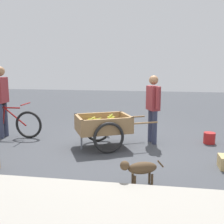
% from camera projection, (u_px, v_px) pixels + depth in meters
% --- Properties ---
extents(ground_plane, '(24.00, 24.00, 0.00)m').
position_uv_depth(ground_plane, '(118.00, 145.00, 6.13)').
color(ground_plane, '#3D3F44').
extents(fruit_cart, '(1.82, 1.41, 0.72)m').
position_uv_depth(fruit_cart, '(103.00, 127.00, 5.91)').
color(fruit_cart, '#937047').
rests_on(fruit_cart, ground).
extents(vendor_person, '(0.33, 0.48, 1.52)m').
position_uv_depth(vendor_person, '(153.00, 103.00, 6.15)').
color(vendor_person, '#333851').
rests_on(vendor_person, ground).
extents(bicycle, '(1.66, 0.46, 0.85)m').
position_uv_depth(bicycle, '(9.00, 123.00, 6.69)').
color(bicycle, black).
rests_on(bicycle, ground).
extents(cyclist_person, '(0.23, 0.56, 1.71)m').
position_uv_depth(cyclist_person, '(1.00, 95.00, 6.60)').
color(cyclist_person, '#333851').
rests_on(cyclist_person, ground).
extents(dog, '(0.63, 0.34, 0.40)m').
position_uv_depth(dog, '(140.00, 168.00, 4.05)').
color(dog, '#4C3823').
rests_on(dog, ground).
extents(plastic_bucket, '(0.26, 0.26, 0.25)m').
position_uv_depth(plastic_bucket, '(209.00, 138.00, 6.23)').
color(plastic_bucket, '#B21E1E').
rests_on(plastic_bucket, ground).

